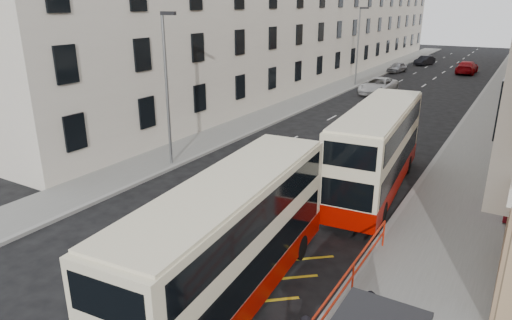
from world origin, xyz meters
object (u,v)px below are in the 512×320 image
Objects in this scene: double_decker_rear at (377,149)px; car_red at (467,67)px; car_silver at (397,67)px; street_lamp_far at (358,42)px; car_dark at (425,60)px; street_lamp_near at (167,82)px; double_decker_front at (231,242)px; white_van at (378,86)px.

car_red is (-1.59, 43.89, -1.28)m from double_decker_rear.
street_lamp_far is at bearing -86.41° from car_silver.
car_red reaches higher than car_dark.
street_lamp_far is 18.89m from car_red.
car_red is at bearing 78.92° from street_lamp_near.
double_decker_front is at bearing -71.82° from car_silver.
street_lamp_near reaches higher than double_decker_rear.
street_lamp_far is 2.02× the size of car_dark.
car_red reaches higher than white_van.
white_van reaches higher than car_silver.
car_silver is 8.65m from car_red.
double_decker_rear is 50.55m from car_dark.
double_decker_front reaches higher than car_red.
street_lamp_near is 30.00m from street_lamp_far.
car_red is (5.63, 19.32, 0.01)m from white_van.
car_dark is 8.80m from car_red.
car_silver is (-8.41, 50.92, -1.35)m from double_decker_front.
double_decker_front is 2.64× the size of car_silver.
double_decker_rear reaches higher than white_van.
double_decker_front is 1.76× the size of white_van.
double_decker_front is 1.82× the size of car_red.
car_red is at bearing 85.38° from double_decker_front.
double_decker_rear is at bearing -64.99° from car_dark.
car_dark is at bearing -42.46° from car_red.
car_dark is at bearing 87.14° from street_lamp_near.
double_decker_rear reaches higher than car_silver.
car_dark is (-0.80, 25.33, -0.13)m from white_van.
car_dark is (-8.02, 49.89, -1.42)m from double_decker_rear.
street_lamp_near reaches higher than car_red.
street_lamp_far is 39.59m from double_decker_front.
double_decker_rear is 2.76× the size of car_silver.
white_van is at bearing 82.75° from street_lamp_near.
double_decker_front reaches higher than car_dark.
street_lamp_far is 13.27m from car_silver.
white_van is at bearing 94.75° from double_decker_front.
street_lamp_near is at bearing -82.74° from car_silver.
street_lamp_far reaches higher than white_van.
double_decker_rear reaches higher than double_decker_front.
double_decker_rear is at bearing 11.96° from street_lamp_near.
street_lamp_far is 1.42× the size of white_van.
double_decker_front is 60.88m from car_dark.
car_red is at bearing 87.21° from double_decker_rear.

